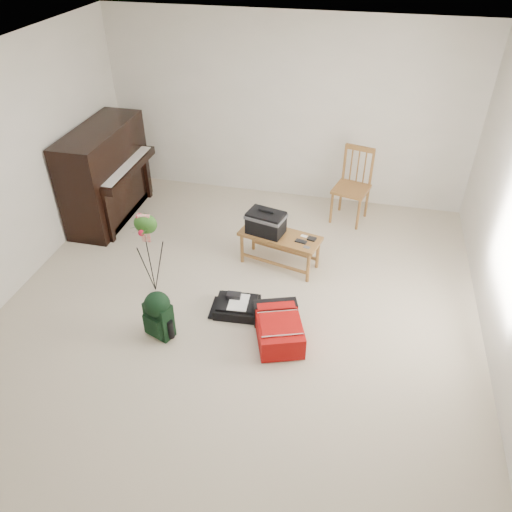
% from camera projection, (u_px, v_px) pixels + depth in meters
% --- Properties ---
extents(floor, '(5.00, 5.50, 0.01)m').
position_uv_depth(floor, '(236.00, 315.00, 5.27)').
color(floor, '#B9AA95').
rests_on(floor, ground).
extents(ceiling, '(5.00, 5.50, 0.01)m').
position_uv_depth(ceiling, '(229.00, 73.00, 3.81)').
color(ceiling, white).
rests_on(ceiling, wall_back).
extents(wall_back, '(5.00, 0.04, 2.50)m').
position_uv_depth(wall_back, '(287.00, 111.00, 6.71)').
color(wall_back, silver).
rests_on(wall_back, floor).
extents(piano, '(0.71, 1.50, 1.25)m').
position_uv_depth(piano, '(107.00, 176.00, 6.59)').
color(piano, black).
rests_on(piano, floor).
extents(bench, '(1.00, 0.59, 0.72)m').
position_uv_depth(bench, '(270.00, 228.00, 5.71)').
color(bench, olive).
rests_on(bench, floor).
extents(dining_chair, '(0.53, 0.53, 1.00)m').
position_uv_depth(dining_chair, '(352.00, 186.00, 6.58)').
color(dining_chair, olive).
rests_on(dining_chair, floor).
extents(red_suitcase, '(0.61, 0.75, 0.27)m').
position_uv_depth(red_suitcase, '(280.00, 325.00, 4.94)').
color(red_suitcase, '#A81207').
rests_on(red_suitcase, floor).
extents(black_duffel, '(0.48, 0.40, 0.19)m').
position_uv_depth(black_duffel, '(237.00, 306.00, 5.29)').
color(black_duffel, black).
rests_on(black_duffel, floor).
extents(green_backpack, '(0.31, 0.28, 0.53)m').
position_uv_depth(green_backpack, '(158.00, 313.00, 4.88)').
color(green_backpack, black).
rests_on(green_backpack, floor).
extents(flower_stand, '(0.36, 0.36, 1.02)m').
position_uv_depth(flower_stand, '(150.00, 254.00, 5.33)').
color(flower_stand, black).
rests_on(flower_stand, floor).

